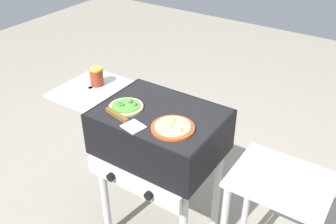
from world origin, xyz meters
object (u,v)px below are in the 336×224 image
object	(u,v)px
pizza_veggie	(126,106)
prep_table	(275,215)
pizza_cheese	(173,127)
grill	(157,135)
sauce_jar	(97,77)
spatula	(124,120)

from	to	relation	value
pizza_veggie	prep_table	world-z (taller)	pizza_veggie
pizza_veggie	pizza_cheese	distance (m)	0.31
grill	pizza_cheese	size ratio (longest dim) A/B	4.55
sauce_jar	pizza_veggie	bearing A→B (deg)	-20.07
grill	pizza_veggie	size ratio (longest dim) A/B	5.35
spatula	prep_table	size ratio (longest dim) A/B	0.34
pizza_cheese	sauce_jar	bearing A→B (deg)	167.36
sauce_jar	spatula	distance (m)	0.42
grill	sauce_jar	distance (m)	0.50
spatula	prep_table	bearing A→B (deg)	12.06
pizza_cheese	sauce_jar	world-z (taller)	sauce_jar
grill	sauce_jar	bearing A→B (deg)	173.34
sauce_jar	prep_table	distance (m)	1.20
pizza_veggie	prep_table	distance (m)	0.91
sauce_jar	pizza_cheese	bearing A→B (deg)	-12.64
pizza_cheese	spatula	size ratio (longest dim) A/B	0.79
prep_table	pizza_cheese	bearing A→B (deg)	-170.60
prep_table	grill	bearing A→B (deg)	-179.63
pizza_veggie	spatula	bearing A→B (deg)	-56.92
grill	spatula	size ratio (longest dim) A/B	3.61
grill	sauce_jar	world-z (taller)	sauce_jar
pizza_cheese	spatula	xyz separation A→B (m)	(-0.24, -0.08, -0.00)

